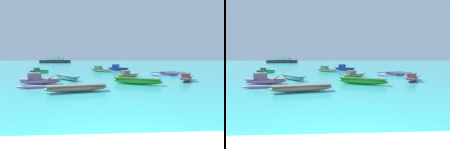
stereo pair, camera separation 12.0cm
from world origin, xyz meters
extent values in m
ellipsoid|color=#6A3DA7|center=(7.20, 16.40, 0.14)|extent=(1.65, 2.88, 0.28)
cube|color=#472E69|center=(7.20, 16.40, 0.24)|extent=(1.54, 2.65, 0.08)
cylinder|color=brown|center=(7.46, 15.80, 0.30)|extent=(3.64, 1.63, 0.07)
cylinder|color=brown|center=(6.94, 16.99, 0.30)|extent=(3.64, 1.63, 0.07)
ellipsoid|color=#6A3DA7|center=(9.00, 17.18, 0.10)|extent=(0.86, 1.65, 0.20)
ellipsoid|color=#6A3DA7|center=(5.39, 15.61, 0.10)|extent=(0.86, 1.65, 0.20)
ellipsoid|color=tan|center=(2.20, 14.38, 0.17)|extent=(2.83, 2.46, 0.34)
cube|color=#6B6D50|center=(2.20, 14.38, 0.30)|extent=(2.62, 2.28, 0.08)
cube|color=#6B6D50|center=(1.90, 14.15, 0.52)|extent=(1.05, 1.01, 0.37)
ellipsoid|color=#E184C9|center=(-5.09, 10.24, 0.20)|extent=(3.11, 0.94, 0.41)
cube|color=#88557B|center=(-5.09, 10.24, 0.37)|extent=(2.86, 0.89, 0.08)
cube|color=#88557B|center=(-5.47, 10.20, 0.63)|extent=(0.91, 0.61, 0.45)
cylinder|color=brown|center=(-4.40, 10.32, 0.43)|extent=(0.49, 3.80, 0.07)
cylinder|color=brown|center=(-5.77, 10.16, 0.43)|extent=(0.49, 3.80, 0.07)
ellipsoid|color=#E184C9|center=(-5.30, 12.14, 0.10)|extent=(2.16, 0.44, 0.20)
ellipsoid|color=#E184C9|center=(-4.88, 8.34, 0.10)|extent=(2.16, 0.44, 0.20)
ellipsoid|color=tan|center=(-1.89, 7.06, 0.20)|extent=(3.72, 1.41, 0.40)
cube|color=brown|center=(-1.89, 7.06, 0.36)|extent=(3.42, 1.32, 0.08)
ellipsoid|color=#57B3AB|center=(-3.61, 12.74, 0.20)|extent=(2.97, 3.42, 0.41)
cube|color=#3C6F6B|center=(-3.61, 12.74, 0.37)|extent=(2.75, 3.17, 0.08)
ellipsoid|color=#1F9E58|center=(-8.92, 20.94, 0.15)|extent=(2.38, 1.76, 0.31)
cube|color=#1E633D|center=(-8.92, 20.94, 0.27)|extent=(2.20, 1.64, 0.08)
cube|color=#1E633D|center=(-9.18, 20.76, 0.48)|extent=(0.81, 0.71, 0.34)
cylinder|color=brown|center=(-8.44, 21.25, 0.33)|extent=(1.75, 2.64, 0.07)
cylinder|color=brown|center=(-9.40, 20.63, 0.33)|extent=(1.75, 2.64, 0.07)
ellipsoid|color=#1F9E58|center=(-9.76, 22.24, 0.10)|extent=(1.46, 1.05, 0.20)
ellipsoid|color=#1F9E58|center=(-8.07, 19.64, 0.10)|extent=(1.46, 1.05, 0.20)
ellipsoid|color=blue|center=(2.10, 23.94, 0.23)|extent=(3.41, 2.20, 0.45)
cube|color=navy|center=(2.10, 23.94, 0.41)|extent=(3.15, 2.05, 0.08)
cube|color=navy|center=(1.72, 24.13, 0.70)|extent=(1.15, 1.02, 0.50)
ellipsoid|color=green|center=(2.19, 9.72, 0.23)|extent=(3.67, 2.02, 0.46)
cube|color=#226F1F|center=(2.19, 9.72, 0.42)|extent=(3.39, 1.88, 0.08)
ellipsoid|color=#B7D991|center=(-0.61, 21.61, 0.20)|extent=(3.25, 2.58, 0.40)
cube|color=#71845C|center=(-0.61, 21.61, 0.36)|extent=(3.01, 2.40, 0.08)
cube|color=#71845C|center=(-0.96, 21.85, 0.62)|extent=(1.17, 1.10, 0.44)
ellipsoid|color=#BB6780|center=(6.91, 11.48, 0.17)|extent=(2.39, 2.93, 0.33)
cube|color=#734553|center=(6.91, 11.48, 0.29)|extent=(2.22, 2.71, 0.08)
cube|color=#734553|center=(6.68, 11.17, 0.51)|extent=(0.99, 1.05, 0.37)
cube|color=#2D333D|center=(-17.96, 63.59, 0.55)|extent=(11.05, 2.43, 1.11)
cube|color=white|center=(-17.96, 63.59, 1.77)|extent=(6.08, 2.07, 1.33)
camera|label=1|loc=(-0.39, -3.14, 1.99)|focal=28.00mm
camera|label=2|loc=(-0.27, -3.14, 1.99)|focal=28.00mm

